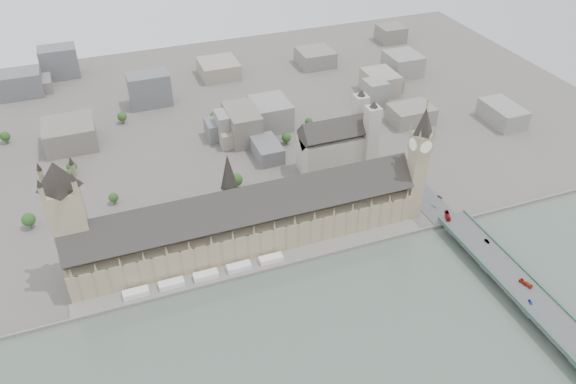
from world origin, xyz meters
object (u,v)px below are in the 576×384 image
object	(u,v)px
elizabeth_tower	(419,156)
palace_of_westminster	(247,221)
car_blue	(530,302)
red_bus_south	(526,283)
westminster_bridge	(508,279)
car_approach	(440,197)
red_bus_north	(448,216)
victoria_tower	(69,218)
westminster_abbey	(338,144)
car_silver	(487,241)

from	to	relation	value
elizabeth_tower	palace_of_westminster	bearing A→B (deg)	175.15
car_blue	red_bus_south	bearing A→B (deg)	78.03
westminster_bridge	car_approach	xyz separation A→B (m)	(3.95, 95.37, 5.86)
red_bus_north	car_blue	xyz separation A→B (m)	(0.42, -98.08, -0.95)
palace_of_westminster	red_bus_south	bearing A→B (deg)	-35.99
red_bus_north	car_blue	distance (m)	98.09
elizabeth_tower	red_bus_north	size ratio (longest dim) A/B	9.11
elizabeth_tower	victoria_tower	size ratio (longest dim) A/B	1.07
palace_of_westminster	westminster_abbey	xyz separation A→B (m)	(110.92, 75.30, 2.38)
car_blue	red_bus_north	bearing A→B (deg)	107.00
palace_of_westminster	car_silver	distance (m)	183.40
victoria_tower	car_approach	bearing A→B (deg)	-3.60
victoria_tower	car_silver	distance (m)	303.77
westminster_bridge	red_bus_south	bearing A→B (deg)	-76.18
red_bus_south	car_blue	world-z (taller)	red_bus_south
victoria_tower	car_approach	size ratio (longest dim) A/B	19.67
elizabeth_tower	red_bus_south	distance (m)	120.86
red_bus_north	car_approach	world-z (taller)	red_bus_north
car_blue	car_approach	xyz separation A→B (m)	(8.85, 122.73, 0.04)
westminster_bridge	car_silver	world-z (taller)	car_silver
elizabeth_tower	car_silver	size ratio (longest dim) A/B	23.13
westminster_abbey	red_bus_south	world-z (taller)	westminster_abbey
red_bus_south	car_silver	xyz separation A→B (m)	(2.85, 47.20, -0.57)
westminster_abbey	red_bus_south	size ratio (longest dim) A/B	7.12
elizabeth_tower	car_blue	distance (m)	132.97
car_blue	car_silver	xyz separation A→B (m)	(10.88, 61.85, 0.07)
red_bus_south	car_silver	distance (m)	47.29
car_silver	westminster_bridge	bearing A→B (deg)	-101.57
westminster_abbey	red_bus_south	xyz separation A→B (m)	(54.20, -195.21, -13.50)
elizabeth_tower	westminster_abbey	distance (m)	96.91
westminster_bridge	car_silver	bearing A→B (deg)	80.18
palace_of_westminster	westminster_bridge	xyz separation A→B (m)	(162.00, -107.20, -17.58)
westminster_abbey	car_blue	distance (m)	215.34
elizabeth_tower	red_bus_south	bearing A→B (deg)	-75.93
westminster_bridge	car_blue	distance (m)	28.40
victoria_tower	car_blue	world-z (taller)	victoria_tower
red_bus_north	victoria_tower	bearing A→B (deg)	-165.61
westminster_bridge	car_approach	world-z (taller)	car_approach
elizabeth_tower	westminster_bridge	distance (m)	111.81
victoria_tower	red_bus_north	distance (m)	285.25
car_blue	elizabeth_tower	bearing A→B (deg)	115.59
westminster_abbey	red_bus_north	xyz separation A→B (m)	(45.75, -111.78, -13.19)
westminster_abbey	red_bus_south	bearing A→B (deg)	-74.48
elizabeth_tower	car_blue	world-z (taller)	elizabeth_tower
car_blue	car_approach	bearing A→B (deg)	102.63
elizabeth_tower	westminster_abbey	world-z (taller)	elizabeth_tower
westminster_bridge	car_silver	xyz separation A→B (m)	(5.97, 34.49, 5.89)
palace_of_westminster	red_bus_north	distance (m)	161.23
westminster_bridge	car_approach	size ratio (longest dim) A/B	63.94
palace_of_westminster	car_blue	world-z (taller)	palace_of_westminster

